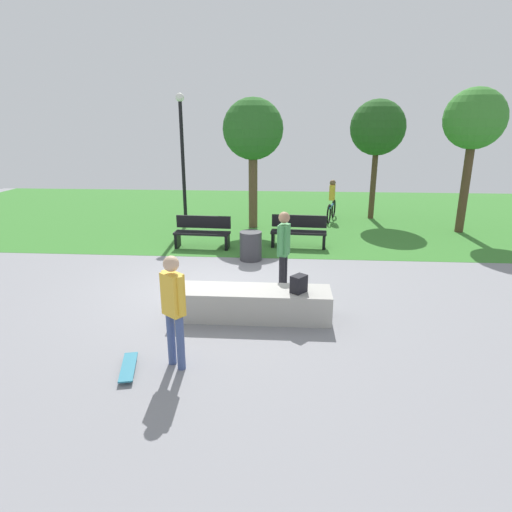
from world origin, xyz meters
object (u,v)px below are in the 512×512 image
(tree_tall_oak, at_px, (253,131))
(skateboard_by_ledge, at_px, (128,367))
(tree_broad_elm, at_px, (378,128))
(lamp_post, at_px, (182,148))
(skater_performing_trick, at_px, (173,303))
(park_bench_by_oak, at_px, (299,231))
(skater_watching, at_px, (284,247))
(cyclist_on_bicycle, at_px, (332,203))
(park_bench_near_lamppost, at_px, (203,231))
(concrete_ledge, at_px, (252,303))
(backpack_on_ledge, at_px, (299,284))
(trash_bin, at_px, (251,246))
(tree_young_birch, at_px, (474,121))

(tree_tall_oak, bearing_deg, skateboard_by_ledge, -96.98)
(tree_broad_elm, bearing_deg, lamp_post, -165.51)
(skater_performing_trick, relative_size, tree_broad_elm, 0.40)
(skater_performing_trick, distance_m, park_bench_by_oak, 6.96)
(tree_tall_oak, height_order, lamp_post, lamp_post)
(skater_watching, bearing_deg, cyclist_on_bicycle, 76.96)
(skater_watching, distance_m, tree_broad_elm, 8.72)
(lamp_post, bearing_deg, park_bench_near_lamppost, -67.35)
(concrete_ledge, relative_size, skateboard_by_ledge, 3.53)
(cyclist_on_bicycle, bearing_deg, skater_performing_trick, -107.47)
(skater_watching, distance_m, park_bench_by_oak, 3.74)
(lamp_post, relative_size, cyclist_on_bicycle, 2.47)
(backpack_on_ledge, height_order, park_bench_near_lamppost, park_bench_near_lamppost)
(skater_performing_trick, xyz_separation_m, lamp_post, (-1.92, 9.02, 1.64))
(trash_bin, bearing_deg, park_bench_near_lamppost, 144.15)
(park_bench_near_lamppost, height_order, park_bench_by_oak, same)
(backpack_on_ledge, xyz_separation_m, cyclist_on_bicycle, (1.42, 8.67, -0.09))
(tree_tall_oak, relative_size, lamp_post, 0.97)
(park_bench_by_oak, distance_m, tree_tall_oak, 3.94)
(tree_tall_oak, bearing_deg, tree_broad_elm, 21.68)
(park_bench_near_lamppost, xyz_separation_m, trash_bin, (1.49, -1.07, -0.10))
(backpack_on_ledge, bearing_deg, tree_tall_oak, 50.00)
(concrete_ledge, bearing_deg, trash_bin, 95.06)
(park_bench_near_lamppost, xyz_separation_m, tree_young_birch, (8.15, 2.46, 3.05))
(skater_watching, xyz_separation_m, lamp_post, (-3.47, 6.05, 1.62))
(skater_performing_trick, distance_m, lamp_post, 9.37)
(concrete_ledge, distance_m, trash_bin, 3.53)
(park_bench_by_oak, bearing_deg, skater_performing_trick, -106.45)
(park_bench_near_lamppost, height_order, tree_tall_oak, tree_tall_oak)
(park_bench_near_lamppost, height_order, tree_young_birch, tree_young_birch)
(tree_young_birch, bearing_deg, skater_watching, -134.74)
(park_bench_by_oak, bearing_deg, cyclist_on_bicycle, 70.73)
(concrete_ledge, xyz_separation_m, trash_bin, (-0.31, 3.52, 0.10))
(park_bench_near_lamppost, bearing_deg, trash_bin, -35.85)
(backpack_on_ledge, distance_m, cyclist_on_bicycle, 8.78)
(skateboard_by_ledge, height_order, tree_tall_oak, tree_tall_oak)
(cyclist_on_bicycle, bearing_deg, tree_young_birch, -20.68)
(park_bench_by_oak, xyz_separation_m, tree_tall_oak, (-1.52, 2.38, 2.75))
(park_bench_near_lamppost, bearing_deg, lamp_post, 112.65)
(skateboard_by_ledge, bearing_deg, lamp_post, 97.69)
(backpack_on_ledge, relative_size, lamp_post, 0.07)
(concrete_ledge, distance_m, skateboard_by_ledge, 2.58)
(backpack_on_ledge, xyz_separation_m, trash_bin, (-1.17, 3.59, -0.34))
(backpack_on_ledge, relative_size, trash_bin, 0.42)
(skater_performing_trick, bearing_deg, tree_young_birch, 50.22)
(tree_broad_elm, bearing_deg, skater_watching, -112.61)
(park_bench_near_lamppost, bearing_deg, tree_young_birch, 16.81)
(park_bench_by_oak, bearing_deg, park_bench_near_lamppost, -173.94)
(skateboard_by_ledge, xyz_separation_m, tree_young_birch, (8.02, 9.01, 3.47))
(tree_young_birch, height_order, tree_broad_elm, tree_young_birch)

